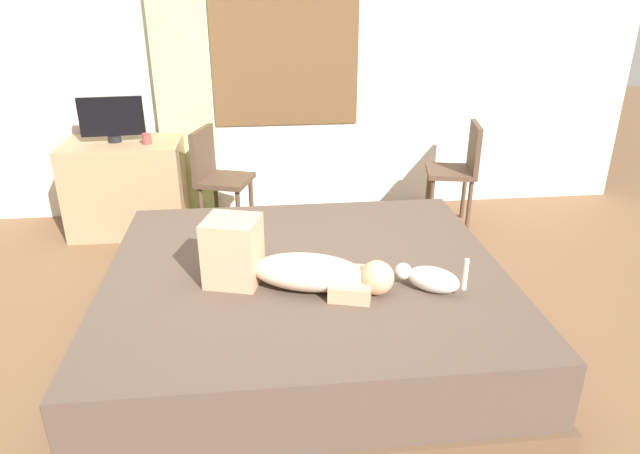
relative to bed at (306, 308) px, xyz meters
name	(u,v)px	position (x,y,z in m)	size (l,w,h in m)	color
ground_plane	(285,367)	(-0.13, -0.19, -0.24)	(16.00, 16.00, 0.00)	brown
back_wall_with_window	(265,40)	(-0.13, 2.19, 1.21)	(6.40, 0.14, 2.90)	silver
bed	(306,308)	(0.00, 0.00, 0.00)	(2.15, 1.94, 0.49)	brown
person_lying	(288,265)	(-0.10, -0.17, 0.36)	(0.93, 0.48, 0.34)	#CCB299
cat	(430,278)	(0.59, -0.30, 0.31)	(0.31, 0.24, 0.21)	silver
desk	(127,187)	(-1.29, 1.79, 0.13)	(0.90, 0.56, 0.74)	#997A56
tv_monitor	(112,119)	(-1.33, 1.79, 0.68)	(0.48, 0.10, 0.35)	black
cup	(147,139)	(-1.07, 1.70, 0.54)	(0.07, 0.07, 0.08)	#B23D38
chair_by_desk	(216,174)	(-0.56, 1.62, 0.27)	(0.48, 0.48, 0.86)	#4C3828
chair_spare	(460,166)	(1.40, 1.59, 0.27)	(0.45, 0.45, 0.86)	#4C3828
curtain_left	(180,65)	(-0.81, 2.07, 1.03)	(0.44, 0.06, 2.55)	#ADCC75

